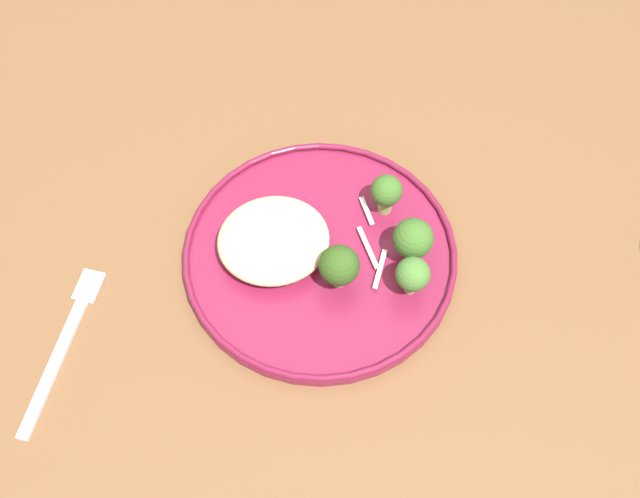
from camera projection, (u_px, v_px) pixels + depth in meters
name	position (u px, v px, depth m)	size (l,w,h in m)	color
ground	(292.00, 472.00, 1.47)	(6.00, 6.00, 0.00)	#2D2B28
wooden_dining_table	(275.00, 315.00, 0.90)	(1.40, 1.00, 0.74)	brown
dinner_plate	(320.00, 255.00, 0.84)	(0.29, 0.29, 0.02)	maroon
noodle_bed	(273.00, 240.00, 0.82)	(0.12, 0.11, 0.04)	beige
seared_scallop_on_noodles	(293.00, 213.00, 0.85)	(0.03, 0.03, 0.02)	#E5C689
seared_scallop_left_edge	(270.00, 243.00, 0.83)	(0.03, 0.03, 0.02)	beige
seared_scallop_large_seared	(279.00, 224.00, 0.84)	(0.02, 0.02, 0.02)	#DBB77A
seared_scallop_tilted_round	(277.00, 272.00, 0.82)	(0.03, 0.03, 0.01)	beige
seared_scallop_rear_pale	(245.00, 231.00, 0.84)	(0.03, 0.03, 0.01)	beige
seared_scallop_half_hidden	(258.00, 216.00, 0.85)	(0.03, 0.03, 0.02)	#DBB77A
broccoli_floret_split_head	(413.00, 239.00, 0.81)	(0.04, 0.04, 0.06)	#89A356
broccoli_floret_front_edge	(413.00, 275.00, 0.79)	(0.04, 0.04, 0.05)	#89A356
broccoli_floret_center_pile	(386.00, 192.00, 0.84)	(0.03, 0.03, 0.05)	#89A356
broccoli_floret_right_tilted	(339.00, 266.00, 0.79)	(0.04, 0.04, 0.06)	#89A356
onion_sliver_long_sliver	(380.00, 269.00, 0.82)	(0.05, 0.01, 0.00)	silver
onion_sliver_pale_crescent	(368.00, 248.00, 0.84)	(0.05, 0.01, 0.00)	silver
onion_sliver_short_strip	(367.00, 211.00, 0.86)	(0.04, 0.01, 0.00)	silver
dinner_fork	(64.00, 344.00, 0.79)	(0.10, 0.18, 0.00)	silver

